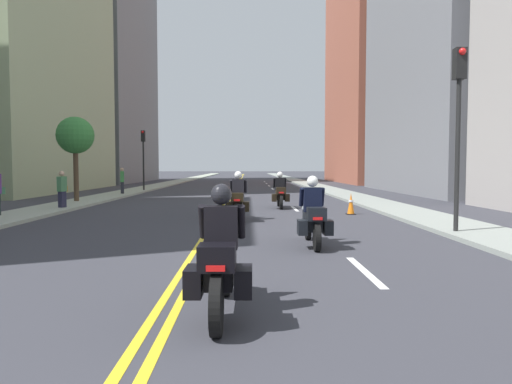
# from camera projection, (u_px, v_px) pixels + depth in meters

# --- Properties ---
(ground_plane) EXTENTS (264.00, 264.00, 0.00)m
(ground_plane) POSITION_uv_depth(u_px,v_px,m) (238.00, 184.00, 47.97)
(ground_plane) COLOR #33333A
(sidewalk_left) EXTENTS (2.16, 144.00, 0.12)m
(sidewalk_left) POSITION_uv_depth(u_px,v_px,m) (167.00, 184.00, 47.84)
(sidewalk_left) COLOR #98A18F
(sidewalk_left) RESTS_ON ground
(sidewalk_right) EXTENTS (2.16, 144.00, 0.12)m
(sidewalk_right) POSITION_uv_depth(u_px,v_px,m) (307.00, 184.00, 48.10)
(sidewalk_right) COLOR gray
(sidewalk_right) RESTS_ON ground
(centreline_yellow_inner) EXTENTS (0.12, 132.00, 0.01)m
(centreline_yellow_inner) POSITION_uv_depth(u_px,v_px,m) (236.00, 184.00, 47.97)
(centreline_yellow_inner) COLOR yellow
(centreline_yellow_inner) RESTS_ON ground
(centreline_yellow_outer) EXTENTS (0.12, 132.00, 0.01)m
(centreline_yellow_outer) POSITION_uv_depth(u_px,v_px,m) (239.00, 184.00, 47.98)
(centreline_yellow_outer) COLOR yellow
(centreline_yellow_outer) RESTS_ON ground
(lane_dashes_white) EXTENTS (0.14, 56.40, 0.01)m
(lane_dashes_white) POSITION_uv_depth(u_px,v_px,m) (280.00, 196.00, 29.06)
(lane_dashes_white) COLOR silver
(lane_dashes_white) RESTS_ON ground
(building_left_1) EXTENTS (9.74, 19.39, 23.25)m
(building_left_1) POSITION_uv_depth(u_px,v_px,m) (8.00, 31.00, 33.76)
(building_left_1) COLOR #9BAD7E
(building_left_1) RESTS_ON ground
(building_right_1) EXTENTS (8.20, 17.32, 22.63)m
(building_right_1) POSITION_uv_depth(u_px,v_px,m) (456.00, 30.00, 32.38)
(building_right_1) COLOR slate
(building_right_1) RESTS_ON ground
(building_left_2) EXTENTS (8.12, 20.10, 31.18)m
(building_left_2) POSITION_uv_depth(u_px,v_px,m) (107.00, 49.00, 54.62)
(building_left_2) COLOR slate
(building_left_2) RESTS_ON ground
(building_right_2) EXTENTS (6.50, 19.04, 31.65)m
(building_right_2) POSITION_uv_depth(u_px,v_px,m) (368.00, 43.00, 52.88)
(building_right_2) COLOR #944F3D
(building_right_2) RESTS_ON ground
(motorcycle_0) EXTENTS (0.77, 2.26, 1.61)m
(motorcycle_0) POSITION_uv_depth(u_px,v_px,m) (221.00, 262.00, 5.64)
(motorcycle_0) COLOR black
(motorcycle_0) RESTS_ON ground
(motorcycle_1) EXTENTS (0.77, 2.24, 1.61)m
(motorcycle_1) POSITION_uv_depth(u_px,v_px,m) (313.00, 218.00, 10.62)
(motorcycle_1) COLOR black
(motorcycle_1) RESTS_ON ground
(motorcycle_2) EXTENTS (0.77, 2.22, 1.66)m
(motorcycle_2) POSITION_uv_depth(u_px,v_px,m) (238.00, 201.00, 15.71)
(motorcycle_2) COLOR black
(motorcycle_2) RESTS_ON ground
(motorcycle_3) EXTENTS (0.76, 2.16, 1.60)m
(motorcycle_3) POSITION_uv_depth(u_px,v_px,m) (280.00, 193.00, 20.36)
(motorcycle_3) COLOR black
(motorcycle_3) RESTS_ON ground
(traffic_cone_0) EXTENTS (0.33, 0.33, 0.81)m
(traffic_cone_0) POSITION_uv_depth(u_px,v_px,m) (351.00, 204.00, 17.68)
(traffic_cone_0) COLOR black
(traffic_cone_0) RESTS_ON ground
(traffic_light_near) EXTENTS (0.28, 0.38, 4.88)m
(traffic_light_near) POSITION_uv_depth(u_px,v_px,m) (459.00, 107.00, 12.12)
(traffic_light_near) COLOR black
(traffic_light_near) RESTS_ON ground
(traffic_light_far) EXTENTS (0.28, 0.38, 4.42)m
(traffic_light_far) POSITION_uv_depth(u_px,v_px,m) (143.00, 149.00, 33.74)
(traffic_light_far) COLOR black
(traffic_light_far) RESTS_ON ground
(pedestrian_0) EXTENTS (0.32, 0.41, 1.75)m
(pedestrian_0) POSITION_uv_depth(u_px,v_px,m) (122.00, 181.00, 29.44)
(pedestrian_0) COLOR #22242D
(pedestrian_0) RESTS_ON ground
(pedestrian_1) EXTENTS (0.32, 0.51, 1.64)m
(pedestrian_1) POSITION_uv_depth(u_px,v_px,m) (62.00, 190.00, 19.39)
(pedestrian_1) COLOR #24253A
(pedestrian_1) RESTS_ON ground
(street_tree_0) EXTENTS (1.81, 1.81, 4.27)m
(street_tree_0) POSITION_uv_depth(u_px,v_px,m) (75.00, 136.00, 22.90)
(street_tree_0) COLOR #493826
(street_tree_0) RESTS_ON ground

